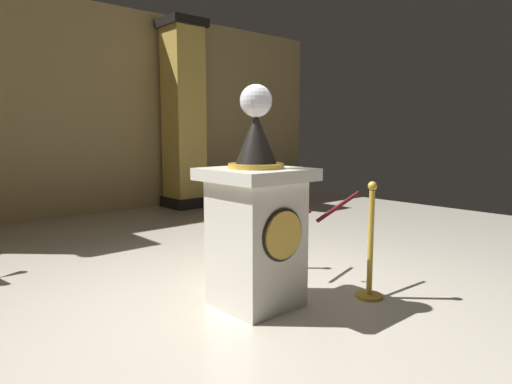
{
  "coord_description": "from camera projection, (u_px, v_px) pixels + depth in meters",
  "views": [
    {
      "loc": [
        -2.67,
        -3.05,
        1.46
      ],
      "look_at": [
        -0.2,
        -0.27,
        0.97
      ],
      "focal_mm": 31.82,
      "sensor_mm": 36.0,
      "label": 1
    }
  ],
  "objects": [
    {
      "name": "velvet_rope",
      "position": [
        310.0,
        202.0,
        4.38
      ],
      "size": [
        0.74,
        0.76,
        0.22
      ],
      "color": "#591419"
    },
    {
      "name": "ground_plane",
      "position": [
        253.0,
        291.0,
        4.21
      ],
      "size": [
        11.89,
        11.89,
        0.0
      ],
      "primitive_type": "plane",
      "color": "beige"
    },
    {
      "name": "stanchion_near",
      "position": [
        370.0,
        258.0,
        3.99
      ],
      "size": [
        0.24,
        0.24,
        1.04
      ],
      "color": "gold",
      "rests_on": "ground_plane"
    },
    {
      "name": "column_right",
      "position": [
        184.0,
        116.0,
        8.77
      ],
      "size": [
        0.76,
        0.76,
        3.58
      ],
      "color": "black",
      "rests_on": "ground_plane"
    },
    {
      "name": "stanchion_far",
      "position": [
        259.0,
        237.0,
        4.89
      ],
      "size": [
        0.24,
        0.24,
        0.99
      ],
      "color": "gold",
      "rests_on": "ground_plane"
    },
    {
      "name": "pedestal_clock",
      "position": [
        256.0,
        221.0,
        3.78
      ],
      "size": [
        0.77,
        0.77,
        1.85
      ],
      "color": "silver",
      "rests_on": "ground_plane"
    },
    {
      "name": "back_wall",
      "position": [
        57.0,
        109.0,
        7.71
      ],
      "size": [
        11.89,
        0.16,
        3.73
      ],
      "primitive_type": "cube",
      "color": "tan",
      "rests_on": "ground_plane"
    }
  ]
}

